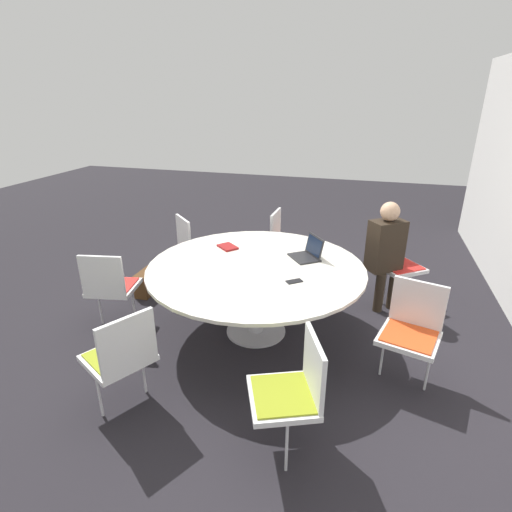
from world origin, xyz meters
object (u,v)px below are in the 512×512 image
(chair_6, at_px, (412,326))
(handbag, at_px, (147,282))
(laptop, at_px, (308,253))
(chair_4, at_px, (121,353))
(chair_1, at_px, (285,238))
(chair_5, at_px, (293,387))
(chair_0, at_px, (397,259))
(spiral_notebook, at_px, (228,247))
(cell_phone, at_px, (294,281))
(chair_3, at_px, (110,284))
(chair_2, at_px, (194,243))
(person_0, at_px, (386,248))

(chair_6, relative_size, handbag, 2.35)
(laptop, bearing_deg, chair_4, -71.13)
(chair_1, bearing_deg, laptop, 24.69)
(chair_5, xyz_separation_m, laptop, (-1.63, -0.18, 0.27))
(chair_0, relative_size, laptop, 2.22)
(chair_5, height_order, spiral_notebook, chair_5)
(chair_1, xyz_separation_m, laptop, (1.09, 0.46, 0.27))
(chair_6, distance_m, handbag, 2.99)
(laptop, relative_size, handbag, 1.06)
(chair_4, relative_size, cell_phone, 5.51)
(chair_3, xyz_separation_m, spiral_notebook, (-0.70, 0.97, 0.23))
(handbag, bearing_deg, chair_1, 123.96)
(chair_2, relative_size, chair_5, 1.00)
(chair_3, xyz_separation_m, handbag, (-0.78, -0.08, -0.36))
(chair_0, bearing_deg, spiral_notebook, -14.74)
(spiral_notebook, bearing_deg, laptop, 87.54)
(chair_0, distance_m, chair_1, 1.39)
(chair_1, height_order, cell_phone, chair_1)
(person_0, bearing_deg, chair_5, 37.79)
(person_0, xyz_separation_m, laptop, (0.56, -0.75, 0.08))
(chair_0, bearing_deg, laptop, 3.30)
(chair_6, bearing_deg, cell_phone, 10.58)
(chair_4, relative_size, laptop, 2.22)
(chair_0, xyz_separation_m, chair_3, (1.43, -2.72, 0.00))
(chair_0, height_order, handbag, chair_0)
(laptop, bearing_deg, chair_5, -31.26)
(chair_1, distance_m, laptop, 1.22)
(spiral_notebook, height_order, cell_phone, spiral_notebook)
(spiral_notebook, bearing_deg, handbag, -94.26)
(chair_2, relative_size, laptop, 2.22)
(chair_0, xyz_separation_m, chair_2, (0.16, -2.40, 0.00))
(chair_1, relative_size, cell_phone, 5.51)
(chair_4, height_order, person_0, person_0)
(chair_5, distance_m, chair_6, 1.23)
(chair_2, height_order, laptop, laptop)
(chair_2, xyz_separation_m, chair_5, (2.24, 1.69, 0.00))
(chair_0, relative_size, spiral_notebook, 3.28)
(chair_3, relative_size, person_0, 0.71)
(person_0, bearing_deg, chair_0, -161.05)
(laptop, xyz_separation_m, handbag, (-0.12, -1.91, -0.63))
(chair_0, xyz_separation_m, handbag, (0.65, -2.80, -0.36))
(chair_5, relative_size, laptop, 2.22)
(laptop, relative_size, spiral_notebook, 1.48)
(chair_4, bearing_deg, chair_0, -10.34)
(chair_6, xyz_separation_m, cell_phone, (-0.09, -0.98, 0.23))
(chair_0, bearing_deg, chair_2, -33.69)
(chair_1, bearing_deg, chair_0, 78.28)
(chair_0, xyz_separation_m, spiral_notebook, (0.73, -1.75, 0.23))
(chair_2, relative_size, spiral_notebook, 3.28)
(spiral_notebook, xyz_separation_m, handbag, (-0.08, -1.06, -0.59))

